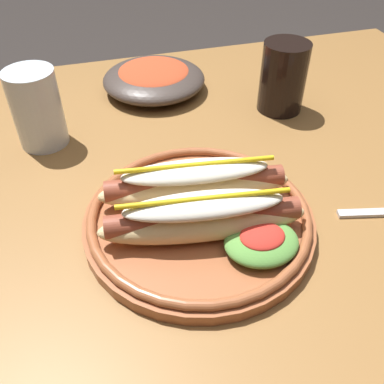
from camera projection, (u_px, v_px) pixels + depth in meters
The scene contains 5 objects.
dining_table at pixel (208, 223), 0.69m from camera, with size 1.11×0.81×0.74m.
hot_dog_plate at pixel (201, 212), 0.51m from camera, with size 0.28×0.28×0.08m.
soda_cup at pixel (283, 77), 0.70m from camera, with size 0.08×0.08×0.12m, color black.
water_cup at pixel (37, 109), 0.62m from camera, with size 0.07×0.07×0.12m, color silver.
side_bowl at pixel (154, 78), 0.77m from camera, with size 0.19×0.19×0.05m.
Camera 1 is at (-0.16, -0.46, 1.12)m, focal length 39.65 mm.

